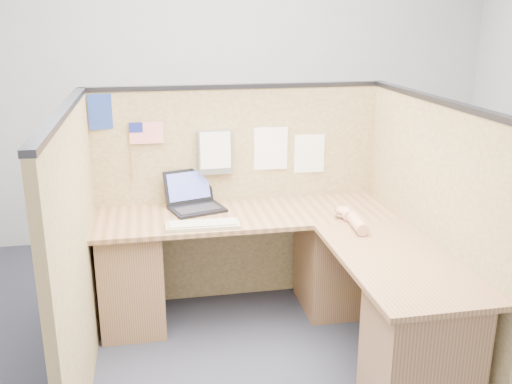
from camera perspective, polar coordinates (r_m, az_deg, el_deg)
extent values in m
plane|color=#21232F|center=(3.46, 1.03, -17.39)|extent=(5.00, 5.00, 0.00)
plane|color=#B0B3B6|center=(5.10, -4.16, 10.82)|extent=(5.00, 0.00, 5.00)
cube|color=brown|center=(4.02, -1.84, -0.38)|extent=(2.05, 0.05, 1.50)
cube|color=#232328|center=(3.86, -1.94, 10.53)|extent=(2.05, 0.06, 0.03)
cube|color=brown|center=(3.15, -17.48, -6.24)|extent=(0.05, 1.80, 1.50)
cube|color=#232328|center=(2.95, -18.81, 7.57)|extent=(0.06, 1.80, 0.03)
cube|color=brown|center=(3.51, 16.98, -3.79)|extent=(0.05, 1.80, 1.50)
cube|color=#232328|center=(3.32, 18.13, 8.63)|extent=(0.06, 1.80, 0.03)
cube|color=brown|center=(3.72, -1.04, -2.37)|extent=(1.95, 0.60, 0.03)
cube|color=brown|center=(3.14, 14.12, -6.78)|extent=(0.60, 1.15, 0.03)
cube|color=brown|center=(3.82, -12.28, -8.20)|extent=(0.40, 0.50, 0.70)
cube|color=brown|center=(4.00, 7.55, -6.74)|extent=(0.40, 0.50, 0.70)
cube|color=brown|center=(3.05, 16.17, -15.42)|extent=(0.50, 0.40, 0.70)
cube|color=black|center=(3.79, -5.87, -1.72)|extent=(0.39, 0.34, 0.02)
cube|color=black|center=(3.90, -6.13, 0.69)|extent=(0.34, 0.17, 0.23)
cube|color=#3E498B|center=(3.89, -6.12, 0.64)|extent=(0.30, 0.13, 0.18)
cube|color=gray|center=(3.49, -5.35, -3.34)|extent=(0.45, 0.17, 0.02)
cube|color=silver|center=(3.49, -5.36, -3.11)|extent=(0.41, 0.14, 0.01)
ellipsoid|color=#B7B7BB|center=(3.67, 8.74, -2.22)|extent=(0.12, 0.09, 0.05)
ellipsoid|color=tan|center=(3.66, 8.78, -1.85)|extent=(0.09, 0.11, 0.05)
cylinder|color=tan|center=(3.62, 9.12, -2.35)|extent=(0.07, 0.05, 0.07)
cylinder|color=tan|center=(3.49, 10.09, -3.11)|extent=(0.10, 0.28, 0.08)
cube|color=navy|center=(3.81, -15.16, 7.76)|extent=(0.17, 0.03, 0.23)
cylinder|color=olive|center=(3.84, -12.44, 3.97)|extent=(0.01, 0.01, 0.39)
cube|color=red|center=(3.81, -10.89, 5.83)|extent=(0.22, 0.00, 0.14)
cube|color=navy|center=(3.80, -11.93, 6.34)|extent=(0.09, 0.00, 0.07)
cube|color=slate|center=(3.85, -4.12, 3.99)|extent=(0.23, 0.05, 0.30)
cube|color=white|center=(3.83, -4.08, 4.18)|extent=(0.20, 0.01, 0.25)
cube|color=white|center=(3.94, 1.48, 4.36)|extent=(0.23, 0.02, 0.30)
cube|color=white|center=(4.02, 5.36, 3.84)|extent=(0.21, 0.01, 0.27)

